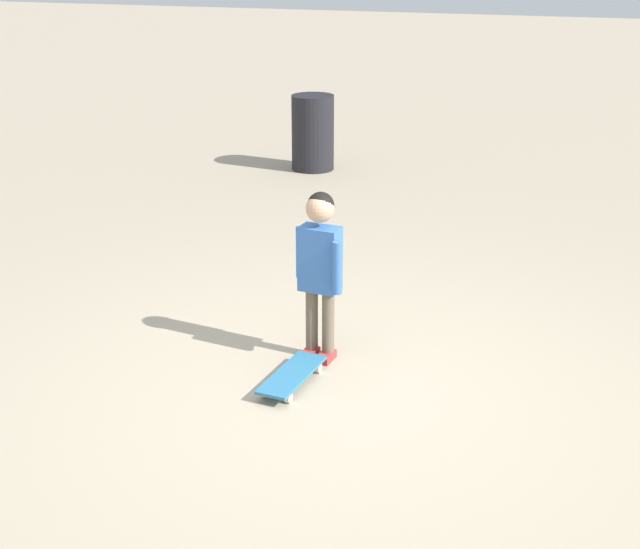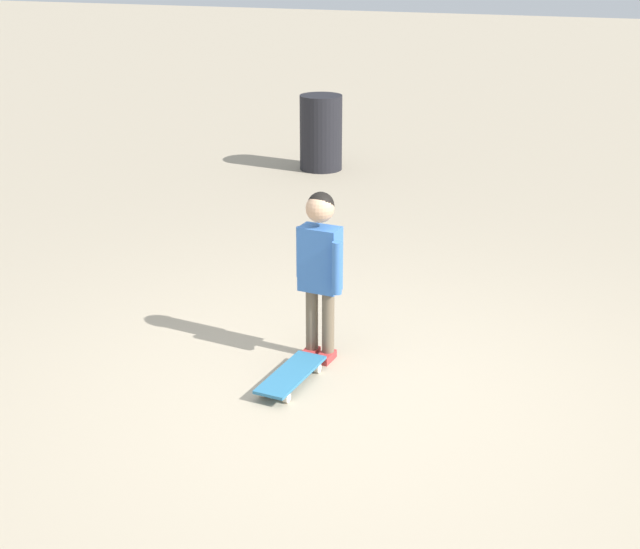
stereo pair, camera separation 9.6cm
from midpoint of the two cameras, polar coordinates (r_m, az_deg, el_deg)
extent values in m
plane|color=tan|center=(5.21, 1.63, -7.74)|extent=(50.00, 50.00, 0.00)
cylinder|color=brown|center=(5.55, 1.01, -3.08)|extent=(0.08, 0.08, 0.42)
cube|color=#B73333|center=(5.62, 0.87, -5.19)|extent=(0.10, 0.16, 0.05)
cylinder|color=brown|center=(5.60, -0.02, -2.88)|extent=(0.08, 0.08, 0.42)
cube|color=#B73333|center=(5.66, -0.15, -4.99)|extent=(0.10, 0.16, 0.05)
cube|color=#386BB7|center=(5.42, 0.51, 0.99)|extent=(0.25, 0.16, 0.40)
cylinder|color=#386BB7|center=(5.28, 1.59, 0.41)|extent=(0.06, 0.06, 0.32)
cylinder|color=#386BB7|center=(5.53, -0.69, 1.41)|extent=(0.06, 0.06, 0.32)
sphere|color=tan|center=(5.32, 0.52, 4.18)|extent=(0.17, 0.17, 0.17)
sphere|color=black|center=(5.33, 0.56, 4.36)|extent=(0.16, 0.16, 0.16)
cube|color=teal|center=(5.32, -1.32, -6.29)|extent=(0.25, 0.60, 0.02)
cube|color=#B7B7BC|center=(5.17, -2.33, -7.35)|extent=(0.11, 0.04, 0.02)
cube|color=#B7B7BC|center=(5.49, -0.37, -5.54)|extent=(0.11, 0.04, 0.02)
cylinder|color=beige|center=(5.15, -1.58, -7.75)|extent=(0.04, 0.06, 0.06)
cylinder|color=beige|center=(5.21, -3.06, -7.40)|extent=(0.04, 0.06, 0.06)
cylinder|color=beige|center=(5.47, 0.35, -5.91)|extent=(0.04, 0.06, 0.06)
cylinder|color=beige|center=(5.53, -1.07, -5.61)|extent=(0.04, 0.06, 0.06)
cylinder|color=black|center=(10.05, 0.34, 8.90)|extent=(0.46, 0.46, 0.82)
camera|label=1|loc=(0.05, -89.49, 0.19)|focal=50.94mm
camera|label=2|loc=(0.05, 90.51, -0.19)|focal=50.94mm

